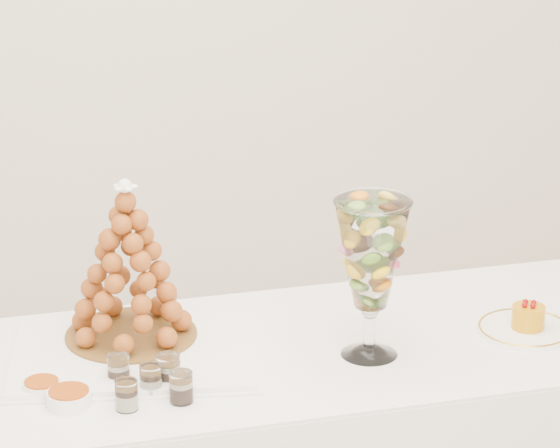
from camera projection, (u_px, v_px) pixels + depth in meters
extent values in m
cube|color=white|center=(290.00, 349.00, 3.17)|extent=(1.79, 0.79, 0.01)
cube|color=white|center=(133.00, 353.00, 3.11)|extent=(0.61, 0.49, 0.02)
cylinder|color=white|center=(369.00, 350.00, 3.13)|extent=(0.14, 0.14, 0.02)
cylinder|color=white|center=(370.00, 328.00, 3.11)|extent=(0.03, 0.03, 0.09)
sphere|color=white|center=(370.00, 310.00, 3.09)|extent=(0.04, 0.04, 0.04)
cylinder|color=white|center=(524.00, 329.00, 3.25)|extent=(0.23, 0.23, 0.01)
cylinder|color=white|center=(119.00, 369.00, 2.98)|extent=(0.06, 0.06, 0.07)
cylinder|color=white|center=(151.00, 379.00, 2.93)|extent=(0.06, 0.06, 0.07)
cylinder|color=white|center=(169.00, 370.00, 2.97)|extent=(0.06, 0.06, 0.07)
cylinder|color=white|center=(127.00, 395.00, 2.86)|extent=(0.06, 0.06, 0.07)
cylinder|color=white|center=(181.00, 387.00, 2.90)|extent=(0.07, 0.07, 0.07)
cylinder|color=white|center=(42.00, 388.00, 2.94)|extent=(0.09, 0.09, 0.03)
cylinder|color=white|center=(69.00, 398.00, 2.89)|extent=(0.10, 0.10, 0.03)
cylinder|color=brown|center=(131.00, 335.00, 3.18)|extent=(0.32, 0.32, 0.01)
cone|color=#914416|center=(128.00, 260.00, 3.11)|extent=(0.30, 0.30, 0.38)
sphere|color=white|center=(125.00, 188.00, 3.05)|extent=(0.04, 0.04, 0.04)
cylinder|color=#C98409|center=(528.00, 317.00, 3.24)|extent=(0.08, 0.08, 0.06)
sphere|color=#8C0509|center=(534.00, 302.00, 3.23)|extent=(0.01, 0.01, 0.01)
sphere|color=#8C0509|center=(525.00, 302.00, 3.23)|extent=(0.01, 0.01, 0.01)
sphere|color=#8C0509|center=(525.00, 305.00, 3.22)|extent=(0.01, 0.01, 0.01)
sphere|color=#8C0509|center=(533.00, 306.00, 3.21)|extent=(0.01, 0.01, 0.01)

